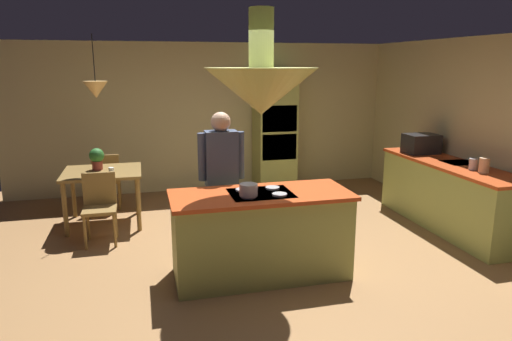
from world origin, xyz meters
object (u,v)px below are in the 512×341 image
object	(u,v)px
canister_sugar	(474,164)
microwave_on_counter	(421,144)
potted_plant_on_table	(97,158)
oven_tower	(275,131)
chair_facing_island	(100,203)
canister_flour	(484,165)
kitchen_island	(261,234)
person_at_island	(222,174)
cooking_pot_on_cooktop	(248,190)
cup_on_table	(111,171)
dining_table	(103,178)
chair_by_back_wall	(107,177)

from	to	relation	value
canister_sugar	microwave_on_counter	xyz separation A→B (m)	(0.00, 1.13, 0.07)
potted_plant_on_table	microwave_on_counter	xyz separation A→B (m)	(4.61, -0.68, 0.12)
oven_tower	chair_facing_island	distance (m)	3.39
chair_facing_island	canister_flour	xyz separation A→B (m)	(4.54, -1.21, 0.49)
oven_tower	canister_flour	bearing A→B (deg)	-60.19
kitchen_island	oven_tower	size ratio (longest dim) A/B	0.89
person_at_island	cooking_pot_on_cooktop	world-z (taller)	person_at_island
oven_tower	cup_on_table	xyz separation A→B (m)	(-2.67, -1.38, -0.24)
dining_table	potted_plant_on_table	xyz separation A→B (m)	(-0.07, 0.10, 0.27)
oven_tower	chair_facing_island	world-z (taller)	oven_tower
person_at_island	canister_sugar	bearing A→B (deg)	-5.12
kitchen_island	canister_sugar	xyz separation A→B (m)	(2.84, 0.39, 0.52)
oven_tower	person_at_island	distance (m)	2.93
dining_table	canister_flour	bearing A→B (deg)	-22.65
cup_on_table	canister_sugar	distance (m)	4.65
cup_on_table	cooking_pot_on_cooktop	xyz separation A→B (m)	(1.41, -2.00, 0.18)
kitchen_island	person_at_island	size ratio (longest dim) A/B	1.11
kitchen_island	canister_sugar	bearing A→B (deg)	7.73
potted_plant_on_table	canister_sugar	bearing A→B (deg)	-21.48
cup_on_table	kitchen_island	bearing A→B (deg)	-50.03
kitchen_island	dining_table	size ratio (longest dim) A/B	1.79
kitchen_island	potted_plant_on_table	distance (m)	2.86
chair_facing_island	canister_flour	distance (m)	4.72
oven_tower	chair_by_back_wall	world-z (taller)	oven_tower
chair_facing_island	dining_table	bearing A→B (deg)	90.00
chair_by_back_wall	dining_table	bearing A→B (deg)	90.00
dining_table	person_at_island	size ratio (longest dim) A/B	0.62
person_at_island	cooking_pot_on_cooktop	xyz separation A→B (m)	(0.13, -0.80, 0.02)
kitchen_island	person_at_island	distance (m)	0.88
canister_sugar	canister_flour	bearing A→B (deg)	-90.00
canister_flour	cooking_pot_on_cooktop	distance (m)	3.02
potted_plant_on_table	canister_sugar	size ratio (longest dim) A/B	2.13
oven_tower	dining_table	world-z (taller)	oven_tower
cup_on_table	canister_sugar	size ratio (longest dim) A/B	0.64
canister_sugar	potted_plant_on_table	bearing A→B (deg)	158.52
chair_by_back_wall	cooking_pot_on_cooktop	world-z (taller)	cooking_pot_on_cooktop
kitchen_island	cooking_pot_on_cooktop	world-z (taller)	cooking_pot_on_cooktop
chair_facing_island	person_at_island	bearing A→B (deg)	-27.92
oven_tower	canister_flour	xyz separation A→B (m)	(1.74, -3.04, -0.05)
oven_tower	canister_flour	world-z (taller)	oven_tower
potted_plant_on_table	cup_on_table	bearing A→B (deg)	-58.78
cup_on_table	canister_sugar	xyz separation A→B (m)	(4.41, -1.48, 0.17)
canister_flour	chair_facing_island	bearing A→B (deg)	165.09
oven_tower	microwave_on_counter	distance (m)	2.45
chair_by_back_wall	potted_plant_on_table	xyz separation A→B (m)	(-0.07, -0.59, 0.42)
kitchen_island	chair_by_back_wall	distance (m)	3.26
kitchen_island	person_at_island	bearing A→B (deg)	113.41
dining_table	canister_flour	world-z (taller)	canister_flour
microwave_on_counter	cooking_pot_on_cooktop	distance (m)	3.42
kitchen_island	cooking_pot_on_cooktop	bearing A→B (deg)	-140.91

